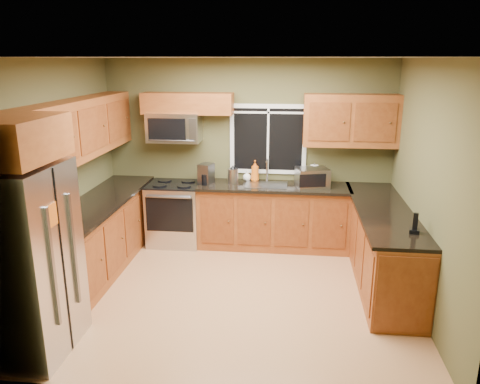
% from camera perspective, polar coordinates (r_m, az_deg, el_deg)
% --- Properties ---
extents(floor, '(4.20, 4.20, 0.00)m').
position_cam_1_polar(floor, '(5.71, -0.92, -12.13)').
color(floor, '#B97F51').
rests_on(floor, ground).
extents(ceiling, '(4.20, 4.20, 0.00)m').
position_cam_1_polar(ceiling, '(5.03, -1.06, 16.10)').
color(ceiling, white).
rests_on(ceiling, back_wall).
extents(back_wall, '(4.20, 0.00, 4.20)m').
position_cam_1_polar(back_wall, '(6.95, 0.94, 4.88)').
color(back_wall, brown).
rests_on(back_wall, ground).
extents(front_wall, '(4.20, 0.00, 4.20)m').
position_cam_1_polar(front_wall, '(3.52, -4.79, -6.45)').
color(front_wall, brown).
rests_on(front_wall, ground).
extents(left_wall, '(0.00, 3.60, 3.60)m').
position_cam_1_polar(left_wall, '(5.86, -21.82, 1.60)').
color(left_wall, brown).
rests_on(left_wall, ground).
extents(right_wall, '(0.00, 3.60, 3.60)m').
position_cam_1_polar(right_wall, '(5.37, 21.86, 0.35)').
color(right_wall, brown).
rests_on(right_wall, ground).
extents(window, '(1.12, 0.03, 1.02)m').
position_cam_1_polar(window, '(6.88, 3.44, 6.45)').
color(window, white).
rests_on(window, back_wall).
extents(base_cabinets_left, '(0.60, 2.65, 0.90)m').
position_cam_1_polar(base_cabinets_left, '(6.40, -16.64, -5.21)').
color(base_cabinets_left, brown).
rests_on(base_cabinets_left, ground).
extents(countertop_left, '(0.65, 2.65, 0.04)m').
position_cam_1_polar(countertop_left, '(6.24, -16.77, -1.19)').
color(countertop_left, black).
rests_on(countertop_left, base_cabinets_left).
extents(base_cabinets_back, '(2.17, 0.60, 0.90)m').
position_cam_1_polar(base_cabinets_back, '(6.87, 4.12, -3.08)').
color(base_cabinets_back, brown).
rests_on(base_cabinets_back, ground).
extents(countertop_back, '(2.17, 0.65, 0.04)m').
position_cam_1_polar(countertop_back, '(6.71, 4.19, 0.65)').
color(countertop_back, black).
rests_on(countertop_back, base_cabinets_back).
extents(base_cabinets_peninsula, '(0.60, 2.52, 0.90)m').
position_cam_1_polar(base_cabinets_peninsula, '(6.08, 16.94, -6.37)').
color(base_cabinets_peninsula, brown).
rests_on(base_cabinets_peninsula, ground).
extents(countertop_peninsula, '(0.65, 2.50, 0.04)m').
position_cam_1_polar(countertop_peninsula, '(5.92, 17.06, -2.13)').
color(countertop_peninsula, black).
rests_on(countertop_peninsula, base_cabinets_peninsula).
extents(upper_cabinets_left, '(0.33, 2.65, 0.72)m').
position_cam_1_polar(upper_cabinets_left, '(6.11, -18.87, 7.33)').
color(upper_cabinets_left, brown).
rests_on(upper_cabinets_left, left_wall).
extents(upper_cabinets_back_left, '(1.30, 0.33, 0.30)m').
position_cam_1_polar(upper_cabinets_back_left, '(6.82, -6.42, 10.68)').
color(upper_cabinets_back_left, brown).
rests_on(upper_cabinets_back_left, back_wall).
extents(upper_cabinets_back_right, '(1.30, 0.33, 0.72)m').
position_cam_1_polar(upper_cabinets_back_right, '(6.72, 13.35, 8.48)').
color(upper_cabinets_back_right, brown).
rests_on(upper_cabinets_back_right, back_wall).
extents(upper_cabinet_over_fridge, '(0.72, 0.90, 0.38)m').
position_cam_1_polar(upper_cabinet_over_fridge, '(4.45, -26.35, 5.79)').
color(upper_cabinet_over_fridge, brown).
rests_on(upper_cabinet_over_fridge, left_wall).
extents(refrigerator, '(0.74, 0.90, 1.80)m').
position_cam_1_polar(refrigerator, '(4.75, -24.65, -7.70)').
color(refrigerator, '#B7B7BC').
rests_on(refrigerator, ground).
extents(range, '(0.76, 0.69, 0.94)m').
position_cam_1_polar(range, '(7.04, -7.90, -2.55)').
color(range, '#B7B7BC').
rests_on(range, ground).
extents(microwave, '(0.76, 0.41, 0.42)m').
position_cam_1_polar(microwave, '(6.88, -8.02, 7.82)').
color(microwave, '#B7B7BC').
rests_on(microwave, back_wall).
extents(sink, '(0.60, 0.42, 0.36)m').
position_cam_1_polar(sink, '(6.72, 3.22, 0.99)').
color(sink, slate).
rests_on(sink, countertop_back).
extents(toaster_oven, '(0.50, 0.43, 0.27)m').
position_cam_1_polar(toaster_oven, '(6.64, 8.80, 1.73)').
color(toaster_oven, '#B7B7BC').
rests_on(toaster_oven, countertop_back).
extents(coffee_maker, '(0.23, 0.27, 0.29)m').
position_cam_1_polar(coffee_maker, '(6.76, -4.16, 2.15)').
color(coffee_maker, slate).
rests_on(coffee_maker, countertop_back).
extents(kettle, '(0.16, 0.16, 0.27)m').
position_cam_1_polar(kettle, '(6.76, -0.87, 2.06)').
color(kettle, '#B7B7BC').
rests_on(kettle, countertop_back).
extents(paper_towel_roll, '(0.14, 0.14, 0.30)m').
position_cam_1_polar(paper_towel_roll, '(6.83, 9.01, 2.14)').
color(paper_towel_roll, white).
rests_on(paper_towel_roll, countertop_back).
extents(soap_bottle_a, '(0.13, 0.13, 0.31)m').
position_cam_1_polar(soap_bottle_a, '(6.89, 1.84, 2.60)').
color(soap_bottle_a, orange).
rests_on(soap_bottle_a, countertop_back).
extents(soap_bottle_c, '(0.16, 0.16, 0.15)m').
position_cam_1_polar(soap_bottle_c, '(6.93, 0.85, 2.01)').
color(soap_bottle_c, white).
rests_on(soap_bottle_c, countertop_back).
extents(cordless_phone, '(0.12, 0.12, 0.22)m').
position_cam_1_polar(cordless_phone, '(5.19, 20.54, -4.02)').
color(cordless_phone, black).
rests_on(cordless_phone, countertop_peninsula).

